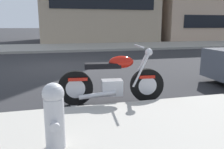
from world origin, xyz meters
The scene contains 6 objects.
ground_plane centered at (0.00, 0.00, 0.00)m, with size 260.00×260.00×0.00m, color #28282B.
sidewalk_far_curb centered at (12.00, 7.12, 0.07)m, with size 120.00×5.00×0.14m, color gray.
parking_stall_stripe centered at (0.00, -4.02, 0.00)m, with size 0.12×2.20×0.01m, color silver.
parked_motorcycle centered at (0.77, -4.32, 0.44)m, with size 2.08×0.62×1.13m.
fire_hydrant centered at (-0.35, -6.03, 0.54)m, with size 0.24×0.36×0.76m.
townhouse_behind_pole centered at (16.60, 14.54, 4.16)m, with size 14.34×10.32×8.32m.
Camera 1 is at (-0.32, -8.50, 1.50)m, focal length 36.75 mm.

